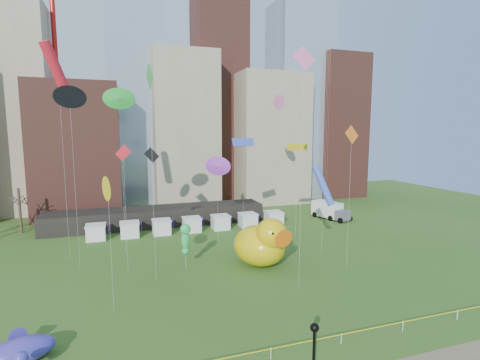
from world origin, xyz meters
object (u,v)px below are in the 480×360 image
object	(u,v)px
seahorse_green	(185,237)
lamppost	(314,353)
big_duck	(262,243)
small_duck	(265,232)
box_truck	(330,210)
whale_inflatable	(20,349)
seahorse_purple	(280,235)

from	to	relation	value
seahorse_green	lamppost	distance (m)	24.79
big_duck	small_duck	size ratio (longest dim) A/B	1.93
small_duck	box_truck	xyz separation A→B (m)	(17.54, 9.79, 0.13)
seahorse_green	box_truck	world-z (taller)	seahorse_green
small_duck	whale_inflatable	size ratio (longest dim) A/B	0.79
big_duck	small_duck	xyz separation A→B (m)	(4.16, 9.30, -1.42)
small_duck	seahorse_purple	world-z (taller)	seahorse_purple
small_duck	seahorse_purple	xyz separation A→B (m)	(-0.74, -7.26, 1.53)
seahorse_green	whale_inflatable	size ratio (longest dim) A/B	0.93
whale_inflatable	lamppost	world-z (taller)	lamppost
seahorse_purple	big_duck	bearing A→B (deg)	-156.36
small_duck	box_truck	size ratio (longest dim) A/B	0.59
seahorse_green	seahorse_purple	xyz separation A→B (m)	(12.54, -0.14, -0.95)
big_duck	seahorse_purple	bearing A→B (deg)	11.88
small_duck	seahorse_purple	bearing A→B (deg)	-73.97
whale_inflatable	big_duck	bearing A→B (deg)	11.13
whale_inflatable	seahorse_green	bearing A→B (deg)	28.47
whale_inflatable	lamppost	bearing A→B (deg)	-45.32
lamppost	seahorse_green	bearing A→B (deg)	98.29
lamppost	whale_inflatable	bearing A→B (deg)	150.64
seahorse_green	whale_inflatable	bearing A→B (deg)	-135.57
small_duck	seahorse_purple	distance (m)	7.46
seahorse_green	lamppost	world-z (taller)	seahorse_green
small_duck	big_duck	bearing A→B (deg)	-92.29
big_duck	box_truck	distance (m)	28.93
seahorse_purple	box_truck	bearing A→B (deg)	35.93
small_duck	box_truck	world-z (taller)	small_duck
big_duck	lamppost	xyz separation A→B (m)	(-5.54, -22.35, 0.30)
big_duck	whale_inflatable	xyz separation A→B (m)	(-23.71, -12.13, -1.99)
seahorse_green	seahorse_purple	bearing A→B (deg)	-0.64
big_duck	seahorse_green	size ratio (longest dim) A/B	1.63
small_duck	lamppost	world-z (taller)	lamppost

